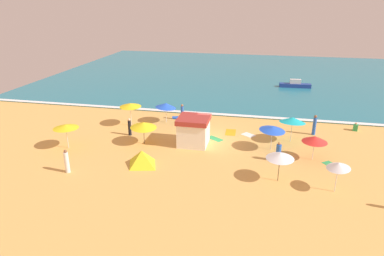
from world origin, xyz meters
The scene contains 26 objects.
ground_plane centered at (0.00, 0.00, 0.00)m, with size 60.00×60.00×0.00m, color #E0A856.
ocean_water centered at (0.00, 28.00, 0.05)m, with size 60.00×44.00×0.10m, color teal.
wave_breaker_foam centered at (0.00, 6.30, 0.10)m, with size 57.00×0.70×0.01m, color white.
lifeguard_cabana centered at (-1.38, -2.15, 1.27)m, with size 2.69×2.76×2.49m.
beach_umbrella_0 centered at (7.03, 0.21, 2.07)m, with size 2.79×2.81×2.42m.
beach_umbrella_1 centered at (-5.32, 2.84, 1.82)m, with size 2.64×2.62×2.17m.
beach_umbrella_2 centered at (8.55, -3.22, 1.77)m, with size 2.28×2.28×2.02m.
beach_umbrella_3 centered at (9.46, -7.99, 1.93)m, with size 2.14×2.13×2.22m.
beach_umbrella_4 centered at (5.79, -7.29, 1.95)m, with size 2.29×2.30×2.20m.
beach_umbrella_5 centered at (5.30, -1.92, 1.90)m, with size 2.92×2.91×2.15m.
beach_umbrella_6 centered at (-5.66, -3.00, 1.77)m, with size 3.26×3.26×2.09m.
beach_umbrella_7 centered at (-11.74, -5.24, 1.97)m, with size 2.83×2.83×2.14m.
beach_umbrella_8 centered at (-8.49, 1.15, 2.16)m, with size 2.59×2.59×2.38m.
beach_tent centered at (-4.42, -6.97, 0.60)m, with size 2.72×2.63×1.21m.
beachgoer_0 centered at (-7.67, -1.34, 0.80)m, with size 0.40×0.40×1.66m.
beachgoer_1 centered at (-9.40, -9.25, 0.86)m, with size 0.43×0.43×1.82m.
beachgoer_2 centered at (-3.87, 3.90, 0.83)m, with size 0.43×0.43×1.72m.
beachgoer_3 centered at (13.36, 4.36, 0.34)m, with size 0.53×0.53×0.83m.
beachgoer_5 centered at (9.25, 2.41, 0.95)m, with size 0.45×0.45×1.95m.
beachgoer_6 centered at (5.85, -4.04, 0.73)m, with size 0.47×0.47×1.60m.
beach_towel_0 centered at (1.54, 1.32, 0.01)m, with size 1.02×1.74×0.01m.
beach_towel_1 centered at (9.85, -3.88, 0.01)m, with size 1.33×1.41×0.01m.
beach_towel_2 centered at (-4.49, 4.51, 0.01)m, with size 1.48×1.31×0.01m.
beach_towel_3 centered at (0.30, -0.57, 0.01)m, with size 1.70×1.49×0.01m.
beach_towel_4 centered at (3.25, 1.03, 0.01)m, with size 1.49×1.41×0.01m.
small_boat_0 centered at (8.71, 20.69, 0.48)m, with size 4.41×1.11×1.17m.
Camera 1 is at (4.33, -29.48, 12.10)m, focal length 32.13 mm.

